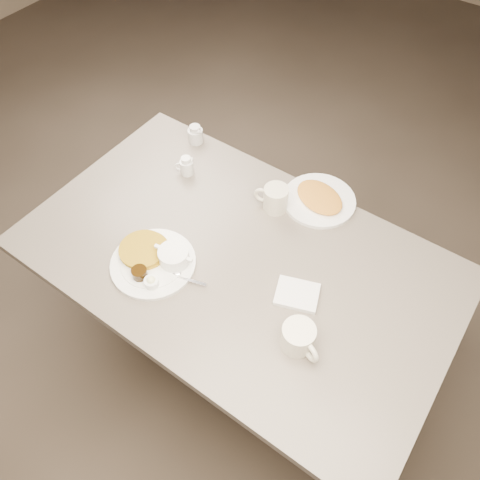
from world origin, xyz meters
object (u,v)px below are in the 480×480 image
Objects in this scene: coffee_mug_near at (299,338)px; creamer_right at (195,134)px; main_plate at (155,259)px; creamer_left at (186,166)px; hash_plate at (319,199)px; coffee_mug_far at (275,198)px; diner_table at (237,282)px.

creamer_right is (-0.84, 0.55, -0.01)m from coffee_mug_near.
main_plate is 0.45m from creamer_left.
main_plate is 0.66m from hash_plate.
coffee_mug_far is 0.39× the size of hash_plate.
diner_table is 9.62× the size of coffee_mug_near.
coffee_mug_near is at bearing -33.48° from creamer_right.
main_plate is 0.49m from coffee_mug_far.
main_plate is 4.19× the size of creamer_right.
coffee_mug_near is 0.56m from coffee_mug_far.
diner_table is 0.66m from creamer_right.
hash_plate is (0.32, 0.58, -0.01)m from main_plate.
creamer_right reaches higher than hash_plate.
creamer_left is (-0.40, 0.22, 0.21)m from diner_table.
coffee_mug_near reaches higher than hash_plate.
diner_table is 4.21× the size of hash_plate.
creamer_right reaches higher than main_plate.
creamer_left is at bearing 115.55° from main_plate.
creamer_right is at bearing 116.30° from main_plate.
main_plate is 2.68× the size of coffee_mug_far.
creamer_right is (-0.48, 0.13, -0.01)m from coffee_mug_far.
creamer_right is at bearing 146.52° from coffee_mug_near.
main_plate reaches higher than diner_table.
coffee_mug_far reaches higher than creamer_right.
creamer_right is 0.25× the size of hash_plate.
main_plate is 1.06× the size of hash_plate.
coffee_mug_near is (0.55, 0.02, 0.02)m from main_plate.
coffee_mug_far is at bearing 6.68° from creamer_left.
creamer_left is (-0.75, 0.38, -0.01)m from coffee_mug_near.
hash_plate is at bearing 45.10° from coffee_mug_far.
creamer_left is at bearing -61.93° from creamer_right.
coffee_mug_near is at bearing -25.42° from diner_table.
creamer_right is at bearing 118.07° from creamer_left.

